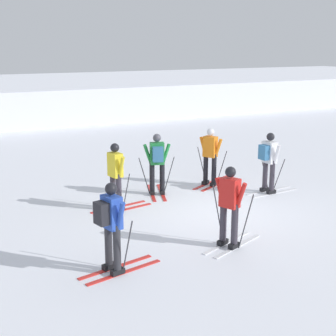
{
  "coord_description": "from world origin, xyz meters",
  "views": [
    {
      "loc": [
        -6.42,
        -9.84,
        4.09
      ],
      "look_at": [
        -0.82,
        1.46,
        0.9
      ],
      "focal_mm": 53.02,
      "sensor_mm": 36.0,
      "label": 1
    }
  ],
  "objects": [
    {
      "name": "ground_plane",
      "position": [
        0.0,
        0.0,
        0.0
      ],
      "size": [
        120.0,
        120.0,
        0.0
      ],
      "primitive_type": "plane",
      "color": "white"
    },
    {
      "name": "far_snow_ridge",
      "position": [
        0.0,
        18.3,
        0.92
      ],
      "size": [
        80.0,
        8.4,
        1.85
      ],
      "primitive_type": "cube",
      "color": "white",
      "rests_on": "ground"
    },
    {
      "name": "skier_white",
      "position": [
        1.98,
        0.85,
        0.95
      ],
      "size": [
        1.62,
        1.0,
        1.71
      ],
      "color": "silver",
      "rests_on": "ground"
    },
    {
      "name": "skier_blue",
      "position": [
        -3.63,
        -1.92,
        0.96
      ],
      "size": [
        1.64,
        0.98,
        1.71
      ],
      "color": "red",
      "rests_on": "ground"
    },
    {
      "name": "skier_red",
      "position": [
        -1.07,
        -1.86,
        0.92
      ],
      "size": [
        1.62,
        0.96,
        1.71
      ],
      "color": "silver",
      "rests_on": "ground"
    },
    {
      "name": "skier_green",
      "position": [
        -0.85,
        2.06,
        0.96
      ],
      "size": [
        0.96,
        1.63,
        1.71
      ],
      "color": "red",
      "rests_on": "ground"
    },
    {
      "name": "skier_yellow",
      "position": [
        -2.31,
        1.37,
        0.92
      ],
      "size": [
        1.64,
        0.99,
        1.71
      ],
      "color": "red",
      "rests_on": "ground"
    },
    {
      "name": "skier_orange",
      "position": [
        0.93,
        2.22,
        0.92
      ],
      "size": [
        1.58,
        1.09,
        1.71
      ],
      "color": "red",
      "rests_on": "ground"
    }
  ]
}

